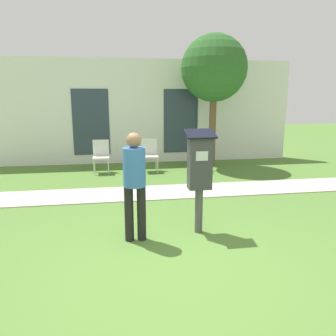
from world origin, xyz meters
TOP-DOWN VIEW (x-y plane):
  - ground_plane at (0.00, 0.00)m, footprint 40.00×40.00m
  - sidewalk at (0.00, 3.06)m, footprint 12.00×1.10m
  - building_facade at (0.00, 6.65)m, footprint 10.00×0.26m
  - parking_meter at (0.54, 0.84)m, footprint 0.44×0.31m
  - person_standing at (-0.44, 0.71)m, footprint 0.32×0.32m
  - outdoor_chair_left at (-1.09, 5.27)m, footprint 0.44×0.44m
  - outdoor_chair_middle at (0.25, 5.24)m, footprint 0.44×0.44m
  - outdoor_chair_right at (1.60, 5.08)m, footprint 0.44×0.44m
  - tree at (2.17, 5.61)m, footprint 1.90×1.90m

SIDE VIEW (x-z plane):
  - ground_plane at x=0.00m, z-range 0.00..0.00m
  - sidewalk at x=0.00m, z-range 0.00..0.02m
  - outdoor_chair_left at x=-1.09m, z-range 0.08..0.98m
  - outdoor_chair_middle at x=0.25m, z-range 0.08..0.98m
  - outdoor_chair_right at x=1.60m, z-range 0.08..0.98m
  - person_standing at x=-0.44m, z-range 0.14..1.72m
  - parking_meter at x=0.54m, z-range 0.22..1.81m
  - building_facade at x=0.00m, z-range 0.00..3.20m
  - tree at x=2.17m, z-range 0.94..4.75m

